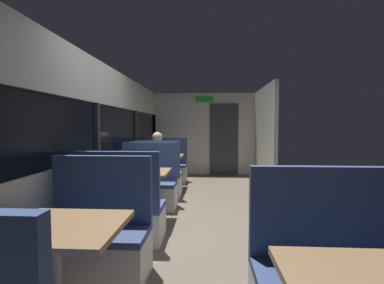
{
  "coord_description": "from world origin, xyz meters",
  "views": [
    {
      "loc": [
        0.12,
        -3.85,
        1.39
      ],
      "look_at": [
        -0.2,
        1.59,
        1.07
      ],
      "focal_mm": 26.43,
      "sensor_mm": 36.0,
      "label": 1
    }
  ],
  "objects_px": {
    "bench_far_window_facing_end": "(157,180)",
    "coffee_cup_primary": "(141,167)",
    "dining_table_mid_window": "(137,178)",
    "dining_table_far_window": "(162,160)",
    "bench_near_window_facing_entry": "(96,242)",
    "bench_far_window_facing_entry": "(167,169)",
    "coffee_cup_secondary": "(156,152)",
    "bench_mid_window_facing_entry": "(148,189)",
    "dining_table_near_window": "(53,239)",
    "seated_passenger": "(157,168)",
    "bench_mid_window_facing_end": "(123,215)"
  },
  "relations": [
    {
      "from": "bench_mid_window_facing_end",
      "to": "seated_passenger",
      "type": "distance_m",
      "value": 2.27
    },
    {
      "from": "coffee_cup_primary",
      "to": "coffee_cup_secondary",
      "type": "relative_size",
      "value": 1.0
    },
    {
      "from": "bench_mid_window_facing_end",
      "to": "bench_mid_window_facing_entry",
      "type": "distance_m",
      "value": 1.4
    },
    {
      "from": "dining_table_mid_window",
      "to": "dining_table_far_window",
      "type": "relative_size",
      "value": 1.0
    },
    {
      "from": "bench_mid_window_facing_end",
      "to": "coffee_cup_primary",
      "type": "distance_m",
      "value": 0.88
    },
    {
      "from": "bench_near_window_facing_entry",
      "to": "coffee_cup_secondary",
      "type": "distance_m",
      "value": 3.84
    },
    {
      "from": "bench_far_window_facing_end",
      "to": "bench_far_window_facing_entry",
      "type": "bearing_deg",
      "value": 90.0
    },
    {
      "from": "dining_table_far_window",
      "to": "coffee_cup_primary",
      "type": "distance_m",
      "value": 2.14
    },
    {
      "from": "bench_near_window_facing_entry",
      "to": "dining_table_mid_window",
      "type": "relative_size",
      "value": 1.22
    },
    {
      "from": "coffee_cup_primary",
      "to": "coffee_cup_secondary",
      "type": "xyz_separation_m",
      "value": [
        -0.21,
        2.27,
        0.0
      ]
    },
    {
      "from": "bench_near_window_facing_entry",
      "to": "coffee_cup_primary",
      "type": "distance_m",
      "value": 1.61
    },
    {
      "from": "bench_mid_window_facing_entry",
      "to": "dining_table_far_window",
      "type": "relative_size",
      "value": 1.22
    },
    {
      "from": "bench_near_window_facing_entry",
      "to": "bench_far_window_facing_end",
      "type": "xyz_separation_m",
      "value": [
        0.0,
        2.97,
        0.0
      ]
    },
    {
      "from": "seated_passenger",
      "to": "coffee_cup_primary",
      "type": "relative_size",
      "value": 14.0
    },
    {
      "from": "dining_table_mid_window",
      "to": "coffee_cup_primary",
      "type": "bearing_deg",
      "value": 54.17
    },
    {
      "from": "dining_table_far_window",
      "to": "coffee_cup_primary",
      "type": "relative_size",
      "value": 10.0
    },
    {
      "from": "bench_far_window_facing_end",
      "to": "coffee_cup_primary",
      "type": "distance_m",
      "value": 1.51
    },
    {
      "from": "dining_table_far_window",
      "to": "coffee_cup_secondary",
      "type": "relative_size",
      "value": 10.0
    },
    {
      "from": "bench_near_window_facing_entry",
      "to": "bench_far_window_facing_entry",
      "type": "xyz_separation_m",
      "value": [
        0.0,
        4.37,
        0.0
      ]
    },
    {
      "from": "dining_table_near_window",
      "to": "bench_far_window_facing_end",
      "type": "bearing_deg",
      "value": 90.0
    },
    {
      "from": "dining_table_near_window",
      "to": "dining_table_mid_window",
      "type": "bearing_deg",
      "value": 90.0
    },
    {
      "from": "coffee_cup_primary",
      "to": "coffee_cup_secondary",
      "type": "bearing_deg",
      "value": 95.37
    },
    {
      "from": "bench_far_window_facing_end",
      "to": "coffee_cup_primary",
      "type": "bearing_deg",
      "value": -88.5
    },
    {
      "from": "bench_mid_window_facing_entry",
      "to": "seated_passenger",
      "type": "bearing_deg",
      "value": 90.0
    },
    {
      "from": "dining_table_near_window",
      "to": "bench_mid_window_facing_entry",
      "type": "bearing_deg",
      "value": 90.0
    },
    {
      "from": "bench_near_window_facing_entry",
      "to": "bench_mid_window_facing_entry",
      "type": "bearing_deg",
      "value": 90.0
    },
    {
      "from": "dining_table_far_window",
      "to": "dining_table_mid_window",
      "type": "bearing_deg",
      "value": -90.0
    },
    {
      "from": "bench_mid_window_facing_entry",
      "to": "bench_far_window_facing_end",
      "type": "height_order",
      "value": "same"
    },
    {
      "from": "dining_table_far_window",
      "to": "coffee_cup_primary",
      "type": "height_order",
      "value": "coffee_cup_primary"
    },
    {
      "from": "coffee_cup_secondary",
      "to": "dining_table_mid_window",
      "type": "bearing_deg",
      "value": -85.66
    },
    {
      "from": "dining_table_mid_window",
      "to": "bench_far_window_facing_end",
      "type": "xyz_separation_m",
      "value": [
        0.0,
        1.49,
        -0.31
      ]
    },
    {
      "from": "dining_table_near_window",
      "to": "bench_mid_window_facing_end",
      "type": "xyz_separation_m",
      "value": [
        0.0,
        1.49,
        -0.31
      ]
    },
    {
      "from": "bench_far_window_facing_end",
      "to": "dining_table_mid_window",
      "type": "bearing_deg",
      "value": -90.0
    },
    {
      "from": "bench_mid_window_facing_end",
      "to": "seated_passenger",
      "type": "xyz_separation_m",
      "value": [
        0.0,
        2.26,
        0.21
      ]
    },
    {
      "from": "bench_mid_window_facing_entry",
      "to": "bench_near_window_facing_entry",
      "type": "bearing_deg",
      "value": -90.0
    },
    {
      "from": "dining_table_near_window",
      "to": "bench_near_window_facing_entry",
      "type": "distance_m",
      "value": 0.77
    },
    {
      "from": "bench_near_window_facing_entry",
      "to": "coffee_cup_primary",
      "type": "relative_size",
      "value": 12.22
    },
    {
      "from": "bench_mid_window_facing_entry",
      "to": "coffee_cup_primary",
      "type": "relative_size",
      "value": 12.22
    },
    {
      "from": "coffee_cup_primary",
      "to": "bench_near_window_facing_entry",
      "type": "bearing_deg",
      "value": -91.4
    },
    {
      "from": "seated_passenger",
      "to": "coffee_cup_secondary",
      "type": "height_order",
      "value": "seated_passenger"
    },
    {
      "from": "dining_table_near_window",
      "to": "bench_far_window_facing_end",
      "type": "distance_m",
      "value": 3.69
    },
    {
      "from": "bench_mid_window_facing_entry",
      "to": "bench_far_window_facing_entry",
      "type": "relative_size",
      "value": 1.0
    },
    {
      "from": "coffee_cup_primary",
      "to": "seated_passenger",
      "type": "bearing_deg",
      "value": 91.43
    },
    {
      "from": "coffee_cup_secondary",
      "to": "bench_far_window_facing_end",
      "type": "bearing_deg",
      "value": -78.1
    },
    {
      "from": "bench_far_window_facing_end",
      "to": "coffee_cup_primary",
      "type": "height_order",
      "value": "bench_far_window_facing_end"
    },
    {
      "from": "dining_table_near_window",
      "to": "dining_table_far_window",
      "type": "height_order",
      "value": "same"
    },
    {
      "from": "bench_near_window_facing_entry",
      "to": "bench_far_window_facing_end",
      "type": "bearing_deg",
      "value": 90.0
    },
    {
      "from": "dining_table_mid_window",
      "to": "coffee_cup_primary",
      "type": "height_order",
      "value": "coffee_cup_primary"
    },
    {
      "from": "dining_table_near_window",
      "to": "bench_far_window_facing_end",
      "type": "relative_size",
      "value": 0.82
    },
    {
      "from": "dining_table_mid_window",
      "to": "coffee_cup_primary",
      "type": "distance_m",
      "value": 0.16
    }
  ]
}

